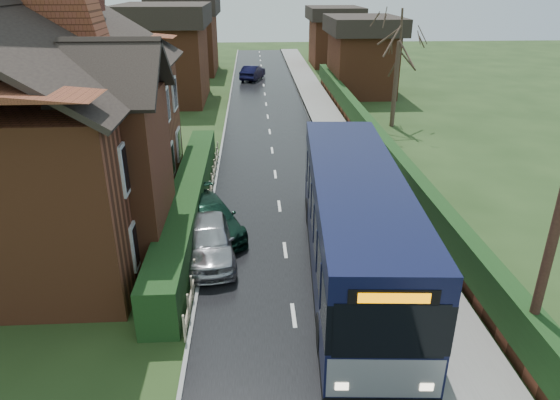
{
  "coord_description": "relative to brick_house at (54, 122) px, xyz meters",
  "views": [
    {
      "loc": [
        -1.1,
        -14.39,
        9.39
      ],
      "look_at": [
        -0.16,
        2.66,
        1.8
      ],
      "focal_mm": 32.0,
      "sensor_mm": 36.0,
      "label": 1
    }
  ],
  "objects": [
    {
      "name": "ground",
      "position": [
        8.73,
        -4.78,
        -4.38
      ],
      "size": [
        140.0,
        140.0,
        0.0
      ],
      "primitive_type": "plane",
      "color": "#344E21",
      "rests_on": "ground"
    },
    {
      "name": "road",
      "position": [
        8.73,
        5.22,
        -4.37
      ],
      "size": [
        6.0,
        100.0,
        0.02
      ],
      "primitive_type": "cube",
      "color": "black",
      "rests_on": "ground"
    },
    {
      "name": "pavement",
      "position": [
        12.98,
        5.22,
        -4.31
      ],
      "size": [
        2.5,
        100.0,
        0.14
      ],
      "primitive_type": "cube",
      "color": "slate",
      "rests_on": "ground"
    },
    {
      "name": "kerb_right",
      "position": [
        11.78,
        5.22,
        -4.31
      ],
      "size": [
        0.12,
        100.0,
        0.14
      ],
      "primitive_type": "cube",
      "color": "gray",
      "rests_on": "ground"
    },
    {
      "name": "kerb_left",
      "position": [
        5.68,
        5.22,
        -4.33
      ],
      "size": [
        0.12,
        100.0,
        0.1
      ],
      "primitive_type": "cube",
      "color": "gray",
      "rests_on": "ground"
    },
    {
      "name": "front_hedge",
      "position": [
        4.83,
        0.22,
        -3.58
      ],
      "size": [
        1.2,
        16.0,
        1.6
      ],
      "primitive_type": "cube",
      "color": "#183313",
      "rests_on": "ground"
    },
    {
      "name": "picket_fence",
      "position": [
        5.58,
        0.22,
        -3.93
      ],
      "size": [
        0.1,
        16.0,
        0.9
      ],
      "primitive_type": null,
      "color": "tan",
      "rests_on": "ground"
    },
    {
      "name": "right_wall_hedge",
      "position": [
        14.53,
        5.22,
        -3.36
      ],
      "size": [
        0.6,
        50.0,
        1.8
      ],
      "color": "brown",
      "rests_on": "ground"
    },
    {
      "name": "brick_house",
      "position": [
        0.0,
        0.0,
        0.0
      ],
      "size": [
        9.3,
        14.6,
        10.3
      ],
      "color": "brown",
      "rests_on": "ground"
    },
    {
      "name": "bus",
      "position": [
        10.93,
        -4.45,
        -2.52
      ],
      "size": [
        3.63,
        12.48,
        3.74
      ],
      "rotation": [
        0.0,
        0.0,
        -0.07
      ],
      "color": "black",
      "rests_on": "ground"
    },
    {
      "name": "car_silver",
      "position": [
        5.93,
        -3.1,
        -3.62
      ],
      "size": [
        2.26,
        4.6,
        1.51
      ],
      "primitive_type": "imported",
      "rotation": [
        0.0,
        0.0,
        0.11
      ],
      "color": "#ACABB0",
      "rests_on": "ground"
    },
    {
      "name": "car_green",
      "position": [
        5.83,
        -1.11,
        -3.71
      ],
      "size": [
        3.43,
        4.93,
        1.32
      ],
      "primitive_type": "imported",
      "rotation": [
        0.0,
        0.0,
        0.38
      ],
      "color": "black",
      "rests_on": "ground"
    },
    {
      "name": "car_distant",
      "position": [
        7.7,
        32.4,
        -3.67
      ],
      "size": [
        2.7,
        4.54,
        1.41
      ],
      "primitive_type": "imported",
      "rotation": [
        0.0,
        0.0,
        2.84
      ],
      "color": "black",
      "rests_on": "ground"
    },
    {
      "name": "bus_stop_sign",
      "position": [
        11.93,
        -1.3,
        -2.56
      ],
      "size": [
        0.19,
        0.41,
        2.76
      ],
      "rotation": [
        0.0,
        0.0,
        0.32
      ],
      "color": "slate",
      "rests_on": "ground"
    },
    {
      "name": "telegraph_pole",
      "position": [
        14.53,
        -9.33,
        -0.83
      ],
      "size": [
        0.36,
        0.88,
        7.01
      ],
      "rotation": [
        0.0,
        0.0,
        -0.33
      ],
      "color": "#321D16",
      "rests_on": "ground"
    },
    {
      "name": "tree_right_far",
      "position": [
        17.28,
        14.21,
        1.69
      ],
      "size": [
        4.2,
        4.2,
        8.12
      ],
      "color": "#3E2E25",
      "rests_on": "ground"
    },
    {
      "name": "tree_house_side",
      "position": [
        0.32,
        8.39,
        2.79
      ],
      "size": [
        4.22,
        4.22,
        9.6
      ],
      "color": "#33251E",
      "rests_on": "ground"
    }
  ]
}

